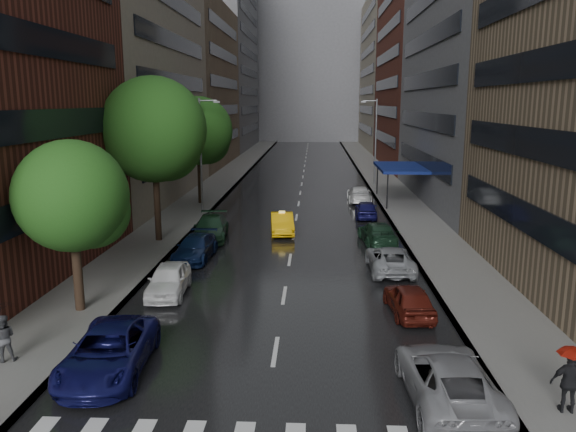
# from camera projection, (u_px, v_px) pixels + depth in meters

# --- Properties ---
(ground) EXTENTS (220.00, 220.00, 0.00)m
(ground) POSITION_uv_depth(u_px,v_px,m) (266.00, 411.00, 16.37)
(ground) COLOR gray
(ground) RESTS_ON ground
(road) EXTENTS (14.00, 140.00, 0.01)m
(road) POSITION_uv_depth(u_px,v_px,m) (303.00, 179.00, 65.30)
(road) COLOR black
(road) RESTS_ON ground
(sidewalk_left) EXTENTS (4.00, 140.00, 0.15)m
(sidewalk_left) POSITION_uv_depth(u_px,v_px,m) (226.00, 178.00, 65.70)
(sidewalk_left) COLOR gray
(sidewalk_left) RESTS_ON ground
(sidewalk_right) EXTENTS (4.00, 140.00, 0.15)m
(sidewalk_right) POSITION_uv_depth(u_px,v_px,m) (380.00, 179.00, 64.87)
(sidewalk_right) COLOR gray
(sidewalk_right) RESTS_ON ground
(buildings_left) EXTENTS (8.00, 108.00, 38.00)m
(buildings_left) POSITION_uv_depth(u_px,v_px,m) (187.00, 45.00, 71.39)
(buildings_left) COLOR maroon
(buildings_left) RESTS_ON ground
(buildings_right) EXTENTS (8.05, 109.10, 36.00)m
(buildings_right) POSITION_uv_depth(u_px,v_px,m) (428.00, 50.00, 68.16)
(buildings_right) COLOR #937A5B
(buildings_right) RESTS_ON ground
(building_far) EXTENTS (40.00, 14.00, 32.00)m
(building_far) POSITION_uv_depth(u_px,v_px,m) (309.00, 70.00, 128.65)
(building_far) COLOR slate
(building_far) RESTS_ON ground
(tree_near) EXTENTS (4.63, 4.63, 7.39)m
(tree_near) POSITION_uv_depth(u_px,v_px,m) (72.00, 196.00, 23.02)
(tree_near) COLOR #382619
(tree_near) RESTS_ON ground
(tree_mid) EXTENTS (6.56, 6.56, 10.45)m
(tree_mid) POSITION_uv_depth(u_px,v_px,m) (154.00, 130.00, 34.67)
(tree_mid) COLOR #382619
(tree_mid) RESTS_ON ground
(tree_far) EXTENTS (5.87, 5.87, 9.35)m
(tree_far) POSITION_uv_depth(u_px,v_px,m) (199.00, 131.00, 48.08)
(tree_far) COLOR #382619
(tree_far) RESTS_ON ground
(taxi) EXTENTS (1.92, 4.41, 1.41)m
(taxi) POSITION_uv_depth(u_px,v_px,m) (282.00, 223.00, 38.33)
(taxi) COLOR #FFB90D
(taxi) RESTS_ON ground
(parked_cars_left) EXTENTS (2.79, 24.02, 1.50)m
(parked_cars_left) POSITION_uv_depth(u_px,v_px,m) (177.00, 269.00, 27.77)
(parked_cars_left) COLOR #10114C
(parked_cars_left) RESTS_ON ground
(parked_cars_right) EXTENTS (2.68, 39.48, 1.49)m
(parked_cars_right) POSITION_uv_depth(u_px,v_px,m) (384.00, 247.00, 32.02)
(parked_cars_right) COLOR gray
(parked_cars_right) RESTS_ON ground
(ped_black_umbrella) EXTENTS (0.98, 0.98, 2.09)m
(ped_black_umbrella) POSITION_uv_depth(u_px,v_px,m) (2.00, 327.00, 18.98)
(ped_black_umbrella) COLOR #48494D
(ped_black_umbrella) RESTS_ON sidewalk_left
(ped_red_umbrella) EXTENTS (1.10, 0.82, 2.01)m
(ped_red_umbrella) POSITION_uv_depth(u_px,v_px,m) (571.00, 374.00, 15.83)
(ped_red_umbrella) COLOR black
(ped_red_umbrella) RESTS_ON sidewalk_right
(street_lamp_left) EXTENTS (1.74, 0.22, 9.00)m
(street_lamp_left) POSITION_uv_depth(u_px,v_px,m) (202.00, 152.00, 45.10)
(street_lamp_left) COLOR gray
(street_lamp_left) RESTS_ON sidewalk_left
(street_lamp_right) EXTENTS (1.74, 0.22, 9.00)m
(street_lamp_right) POSITION_uv_depth(u_px,v_px,m) (375.00, 140.00, 59.08)
(street_lamp_right) COLOR gray
(street_lamp_right) RESTS_ON sidewalk_right
(awning) EXTENTS (4.00, 8.00, 3.12)m
(awning) POSITION_uv_depth(u_px,v_px,m) (401.00, 168.00, 49.58)
(awning) COLOR navy
(awning) RESTS_ON sidewalk_right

